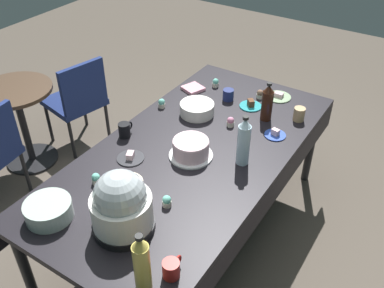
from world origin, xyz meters
The scene contains 27 objects.
ground centered at (0.00, 0.00, 0.00)m, with size 9.00×9.00×0.00m, color brown.
potluck_table centered at (0.00, 0.00, 0.69)m, with size 2.20×1.10×0.75m.
frosted_layer_cake centered at (-0.05, -0.02, 0.81)m, with size 0.27×0.27×0.12m.
slow_cooker centered at (-0.73, -0.06, 0.91)m, with size 0.32×0.32×0.35m.
glass_salad_bowl centered at (-0.88, 0.31, 0.80)m, with size 0.25×0.25×0.10m, color #B2C6BC.
ceramic_snack_bowl centered at (0.38, 0.20, 0.79)m, with size 0.24×0.24×0.09m, color silver.
dessert_plate_cobalt centered at (0.43, -0.37, 0.76)m, with size 0.14×0.14×0.05m.
dessert_plate_charcoal centered at (-0.27, 0.27, 0.76)m, with size 0.17×0.17×0.05m.
dessert_plate_cream centered at (-0.46, 0.14, 0.76)m, with size 0.18×0.18×0.05m.
dessert_plate_teal centered at (0.67, -0.07, 0.76)m, with size 0.16×0.16×0.06m.
dessert_plate_sage centered at (0.91, -0.19, 0.76)m, with size 0.19×0.19×0.04m.
cupcake_cocoa centered at (0.80, 0.30, 0.78)m, with size 0.05×0.05×0.07m.
cupcake_rose centered at (0.82, -0.07, 0.78)m, with size 0.05×0.05×0.07m.
cupcake_lemon centered at (0.32, 0.47, 0.78)m, with size 0.05×0.05×0.07m.
cupcake_mint centered at (-0.55, 0.29, 0.78)m, with size 0.05×0.05×0.07m.
cupcake_berry centered at (0.37, -0.07, 0.78)m, with size 0.05×0.05×0.07m.
cupcake_vanilla centered at (-0.49, -0.15, 0.78)m, with size 0.05×0.05×0.07m.
soda_bottle_cola centered at (0.58, -0.23, 0.88)m, with size 0.08×0.08×0.28m.
soda_bottle_ginger_ale centered at (-0.95, -0.36, 0.90)m, with size 0.08×0.08×0.33m.
soda_bottle_water centered at (0.06, -0.32, 0.90)m, with size 0.08×0.08×0.33m.
coffee_mug_navy centered at (0.68, 0.12, 0.79)m, with size 0.12×0.08×0.08m.
coffee_mug_tan centered at (0.70, -0.43, 0.80)m, with size 0.12×0.08×0.10m.
coffee_mug_black centered at (-0.11, 0.45, 0.80)m, with size 0.12×0.08×0.10m.
coffee_mug_red centered at (-0.84, -0.43, 0.79)m, with size 0.12×0.08×0.09m.
paper_napkin_stack centered at (0.66, 0.41, 0.76)m, with size 0.14×0.14×0.02m, color pink.
maroon_chair_right centered at (0.38, 1.43, 0.49)m, with size 0.52×0.52×0.85m.
round_cafe_table centered at (-0.05, 1.65, 0.50)m, with size 0.60×0.60×0.72m.
Camera 1 is at (-1.81, -1.17, 2.38)m, focal length 40.37 mm.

